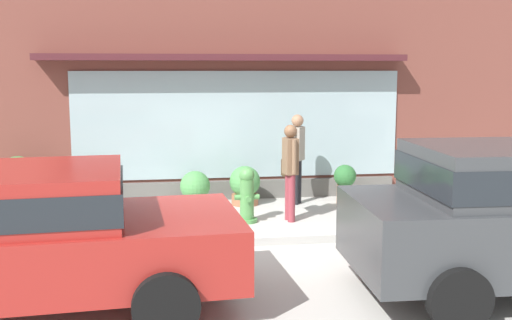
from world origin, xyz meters
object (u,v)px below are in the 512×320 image
at_px(potted_plant_trailing_edge, 93,184).
at_px(potted_plant_low_front, 18,182).
at_px(parked_car_red, 13,231).
at_px(potted_plant_window_left, 195,189).
at_px(potted_plant_by_entrance, 433,185).
at_px(potted_plant_window_center, 245,185).
at_px(pedestrian_with_handbag, 290,166).
at_px(fire_hydrant, 247,195).
at_px(pedestrian_passerby, 297,152).
at_px(potted_plant_window_right, 345,181).

bearing_deg(potted_plant_trailing_edge, potted_plant_low_front, -175.04).
xyz_separation_m(parked_car_red, potted_plant_window_left, (2.10, 4.65, -0.54)).
bearing_deg(potted_plant_by_entrance, potted_plant_trailing_edge, 178.61).
distance_m(potted_plant_window_center, potted_plant_window_left, 0.93).
relative_size(potted_plant_trailing_edge, potted_plant_window_left, 1.41).
bearing_deg(potted_plant_low_front, pedestrian_with_handbag, -15.70).
bearing_deg(fire_hydrant, potted_plant_window_center, 84.04).
bearing_deg(fire_hydrant, pedestrian_passerby, 47.86).
relative_size(pedestrian_with_handbag, parked_car_red, 0.35).
bearing_deg(potted_plant_trailing_edge, potted_plant_window_left, -5.15).
xyz_separation_m(pedestrian_passerby, potted_plant_trailing_edge, (-3.75, 0.19, -0.54)).
bearing_deg(potted_plant_window_center, fire_hydrant, -95.96).
distance_m(fire_hydrant, pedestrian_passerby, 1.74).
height_order(fire_hydrant, potted_plant_window_right, fire_hydrant).
bearing_deg(parked_car_red, potted_plant_window_right, 39.11).
bearing_deg(potted_plant_window_center, pedestrian_passerby, -4.51).
xyz_separation_m(pedestrian_passerby, potted_plant_window_center, (-0.98, 0.08, -0.61)).
bearing_deg(potted_plant_window_right, potted_plant_by_entrance, 2.07).
xyz_separation_m(parked_car_red, potted_plant_window_center, (3.03, 4.71, -0.50)).
bearing_deg(potted_plant_window_left, potted_plant_low_front, 179.00).
distance_m(pedestrian_passerby, potted_plant_window_right, 1.08).
bearing_deg(potted_plant_by_entrance, pedestrian_with_handbag, -157.99).
bearing_deg(potted_plant_window_left, fire_hydrant, -57.55).
xyz_separation_m(pedestrian_with_handbag, potted_plant_window_right, (1.31, 1.19, -0.52)).
height_order(potted_plant_window_center, potted_plant_by_entrance, potted_plant_window_center).
bearing_deg(pedestrian_passerby, potted_plant_window_center, 120.77).
xyz_separation_m(pedestrian_with_handbag, potted_plant_window_left, (-1.52, 1.25, -0.60)).
height_order(fire_hydrant, potted_plant_low_front, potted_plant_low_front).
xyz_separation_m(fire_hydrant, potted_plant_window_center, (0.14, 1.31, -0.09)).
distance_m(potted_plant_window_left, potted_plant_low_front, 3.13).
height_order(potted_plant_window_center, potted_plant_window_left, potted_plant_window_center).
relative_size(fire_hydrant, pedestrian_with_handbag, 0.57).
bearing_deg(potted_plant_window_left, potted_plant_window_center, 3.44).
height_order(pedestrian_passerby, potted_plant_window_left, pedestrian_passerby).
height_order(pedestrian_passerby, potted_plant_window_right, pedestrian_passerby).
bearing_deg(potted_plant_trailing_edge, pedestrian_with_handbag, -22.85).
relative_size(fire_hydrant, potted_plant_by_entrance, 1.65).
bearing_deg(fire_hydrant, potted_plant_window_left, 122.45).
xyz_separation_m(pedestrian_with_handbag, potted_plant_trailing_edge, (-3.36, 1.41, -0.49)).
xyz_separation_m(pedestrian_passerby, potted_plant_window_left, (-1.91, 0.02, -0.65)).
bearing_deg(potted_plant_trailing_edge, potted_plant_window_center, -2.26).
bearing_deg(pedestrian_with_handbag, potted_plant_by_entrance, -75.23).
xyz_separation_m(pedestrian_passerby, potted_plant_low_front, (-5.03, 0.08, -0.43)).
relative_size(potted_plant_trailing_edge, potted_plant_by_entrance, 1.70).
distance_m(pedestrian_with_handbag, potted_plant_trailing_edge, 3.67).
distance_m(fire_hydrant, potted_plant_window_left, 1.49).
bearing_deg(pedestrian_with_handbag, potted_plant_window_center, 16.98).
bearing_deg(potted_plant_by_entrance, pedestrian_passerby, -179.38).
height_order(fire_hydrant, pedestrian_passerby, pedestrian_passerby).
bearing_deg(potted_plant_window_right, potted_plant_trailing_edge, 177.27).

